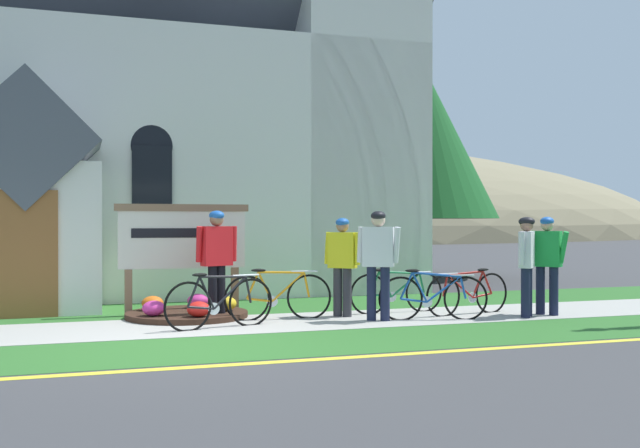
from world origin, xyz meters
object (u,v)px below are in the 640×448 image
Objects in this scene: church_sign at (183,240)px; cyclist_in_red_jersey at (547,258)px; bicycle_red at (468,293)px; bicycle_white at (396,292)px; bicycle_green at (278,296)px; roadside_conifer at (421,140)px; cyclist_in_orange_jersey at (378,256)px; bicycle_orange at (433,297)px; bicycle_silver at (220,303)px; cyclist_in_green_jersey at (217,255)px; cyclist_in_blue_jersey at (342,259)px; cyclist_in_yellow_jersey at (527,259)px.

cyclist_in_red_jersey is at bearing -19.81° from church_sign.
bicycle_white is (-1.06, 0.60, -0.00)m from bicycle_red.
roadside_conifer is (6.14, 7.35, 3.51)m from bicycle_green.
bicycle_red is at bearing -29.37° from bicycle_white.
bicycle_green is (-2.17, -0.20, 0.02)m from bicycle_white.
bicycle_orange is at bearing -9.57° from cyclist_in_orange_jersey.
cyclist_in_orange_jersey reaches higher than bicycle_white.
roadside_conifer is at bearing 78.38° from cyclist_in_red_jersey.
roadside_conifer is at bearing 48.04° from bicycle_silver.
cyclist_in_orange_jersey is (-0.70, -0.86, 0.67)m from bicycle_white.
roadside_conifer is at bearing 60.96° from bicycle_white.
bicycle_silver is 0.97× the size of cyclist_in_green_jersey.
roadside_conifer reaches higher than bicycle_red.
cyclist_in_red_jersey reaches higher than bicycle_red.
bicycle_orange is at bearing -114.91° from roadside_conifer.
bicycle_orange is (3.42, -0.15, -0.01)m from bicycle_silver.
roadside_conifer is (7.50, 6.15, 2.63)m from church_sign.
cyclist_in_red_jersey is at bearing -11.33° from bicycle_green.
bicycle_white is (3.24, 0.86, -0.02)m from bicycle_silver.
cyclist_in_red_jersey reaches higher than bicycle_white.
bicycle_silver is 11.34m from roadside_conifer.
cyclist_in_blue_jersey is (-1.25, 0.81, 0.58)m from bicycle_orange.
cyclist_in_red_jersey is (4.45, -0.89, 0.59)m from bicycle_green.
cyclist_in_blue_jersey is at bearing -26.05° from church_sign.
cyclist_in_red_jersey is at bearing -4.39° from cyclist_in_orange_jersey.
cyclist_in_blue_jersey is at bearing -9.07° from cyclist_in_green_jersey.
cyclist_in_yellow_jersey reaches higher than bicycle_white.
cyclist_in_orange_jersey is at bearing -120.25° from roadside_conifer.
bicycle_white is 3.18m from cyclist_in_green_jersey.
cyclist_in_yellow_jersey is at bearing -6.61° from bicycle_orange.
bicycle_silver is 0.28× the size of roadside_conifer.
cyclist_in_green_jersey is 2.06m from cyclist_in_blue_jersey.
roadside_conifer is (7.21, 8.02, 3.51)m from bicycle_silver.
bicycle_silver is 0.98× the size of cyclist_in_orange_jersey.
bicycle_green reaches higher than bicycle_orange.
bicycle_orange is at bearing 177.81° from cyclist_in_red_jersey.
cyclist_in_yellow_jersey is (0.74, -0.60, 0.60)m from bicycle_red.
bicycle_green is 10.21m from roadside_conifer.
roadside_conifer is (2.91, 7.75, 3.53)m from bicycle_red.
church_sign is 10.05m from roadside_conifer.
cyclist_in_blue_jersey reaches higher than bicycle_silver.
bicycle_green is 1.19m from cyclist_in_green_jersey.
cyclist_in_orange_jersey is 1.05× the size of cyclist_in_red_jersey.
roadside_conifer reaches higher than bicycle_orange.
cyclist_in_yellow_jersey is at bearing -3.80° from bicycle_silver.
bicycle_red is 1.45m from cyclist_in_red_jersey.
bicycle_orange is at bearing 173.39° from cyclist_in_yellow_jersey.
bicycle_red is 3.26m from bicycle_green.
cyclist_in_green_jersey is 1.06× the size of cyclist_in_red_jersey.
cyclist_in_yellow_jersey is at bearing -22.42° from church_sign.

